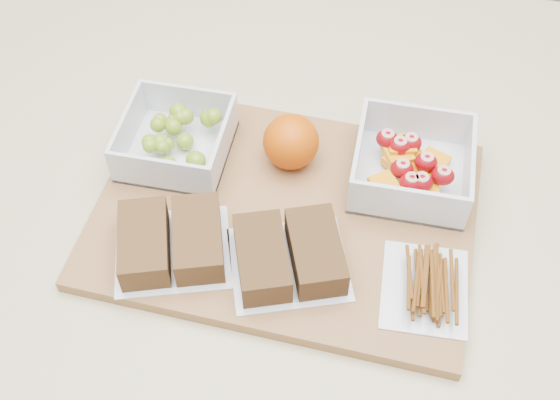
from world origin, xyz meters
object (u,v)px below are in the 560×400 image
at_px(fruit_container, 411,166).
at_px(sandwich_bag_center, 289,255).
at_px(sandwich_bag_left, 171,242).
at_px(pretzel_bag, 426,283).
at_px(cutting_board, 285,214).
at_px(grape_container, 178,139).
at_px(orange, 291,142).

bearing_deg(fruit_container, sandwich_bag_center, -128.26).
bearing_deg(sandwich_bag_left, pretzel_bag, 1.43).
relative_size(cutting_board, grape_container, 3.46).
height_order(grape_container, pretzel_bag, grape_container).
bearing_deg(grape_container, cutting_board, -23.50).
bearing_deg(fruit_container, orange, -179.96).
height_order(cutting_board, pretzel_bag, pretzel_bag).
distance_m(cutting_board, fruit_container, 0.15).
relative_size(fruit_container, sandwich_bag_center, 0.86).
distance_m(sandwich_bag_center, pretzel_bag, 0.14).
bearing_deg(pretzel_bag, fruit_container, 101.51).
height_order(cutting_board, sandwich_bag_center, sandwich_bag_center).
distance_m(sandwich_bag_left, sandwich_bag_center, 0.13).
height_order(fruit_container, sandwich_bag_left, fruit_container).
bearing_deg(orange, pretzel_bag, -40.63).
height_order(sandwich_bag_center, pretzel_bag, sandwich_bag_center).
xyz_separation_m(cutting_board, grape_container, (-0.14, 0.06, 0.03)).
bearing_deg(orange, sandwich_bag_center, -79.84).
relative_size(fruit_container, pretzel_bag, 1.18).
distance_m(fruit_container, sandwich_bag_center, 0.18).
relative_size(grape_container, orange, 1.86).
bearing_deg(orange, grape_container, -174.46).
xyz_separation_m(grape_container, sandwich_bag_center, (0.16, -0.13, -0.00)).
distance_m(fruit_container, orange, 0.14).
height_order(fruit_container, orange, orange).
height_order(grape_container, sandwich_bag_left, grape_container).
bearing_deg(sandwich_bag_left, sandwich_bag_center, 3.55).
distance_m(fruit_container, pretzel_bag, 0.15).
bearing_deg(sandwich_bag_left, grape_container, 103.63).
height_order(orange, pretzel_bag, orange).
height_order(cutting_board, fruit_container, fruit_container).
height_order(sandwich_bag_left, pretzel_bag, sandwich_bag_left).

